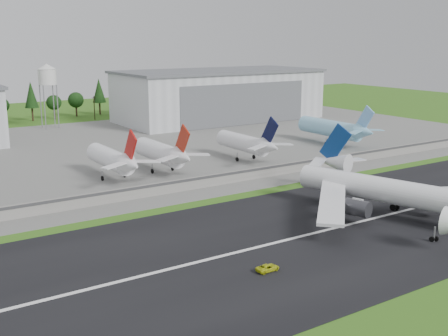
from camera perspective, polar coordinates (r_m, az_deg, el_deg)
ground at (r=115.89m, az=12.73°, el=-7.85°), size 600.00×600.00×0.00m
runway at (r=122.52m, az=9.36°, el=-6.51°), size 320.00×60.00×0.10m
runway_centerline at (r=122.50m, az=9.36°, el=-6.49°), size 220.00×1.00×0.02m
apron at (r=213.69m, az=-10.94°, el=1.85°), size 320.00×150.00×0.10m
blast_fence at (r=156.47m, az=-1.79°, el=-1.35°), size 240.00×0.61×3.50m
hangar_east at (r=285.92m, az=-0.50°, el=7.43°), size 102.00×47.00×25.20m
water_tower at (r=270.17m, az=-17.54°, el=9.04°), size 8.40×8.40×29.40m
utility_poles at (r=288.37m, az=-17.08°, el=4.37°), size 230.00×3.00×12.00m
treeline at (r=302.68m, az=-17.89°, el=4.71°), size 320.00×16.00×22.00m
main_airliner at (r=135.73m, az=16.27°, el=-2.78°), size 54.88×58.15×18.17m
ground_vehicle at (r=102.01m, az=4.46°, el=-10.07°), size 4.55×2.16×1.25m
parked_jet_red_a at (r=166.35m, az=-11.04°, el=0.84°), size 7.36×31.29×16.72m
parked_jet_red_b at (r=172.91m, az=-6.10°, el=1.51°), size 7.36×31.29×16.84m
parked_jet_navy at (r=189.20m, az=2.48°, el=2.52°), size 7.36×31.29×16.65m
parked_jet_skyblue at (r=221.95m, az=11.29°, el=3.94°), size 7.36×37.29×17.05m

